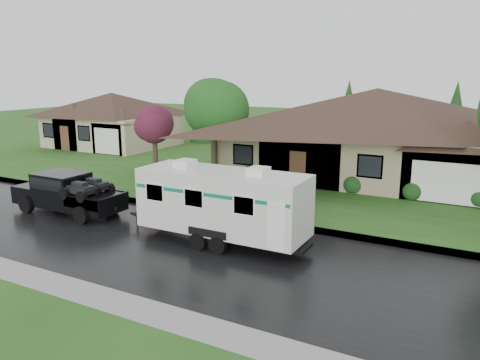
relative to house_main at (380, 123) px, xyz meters
The scene contains 11 objects.
ground 14.48m from the house_main, 99.41° to the right, with size 140.00×140.00×0.00m, color #235119.
road 16.40m from the house_main, 98.24° to the right, with size 140.00×8.00×0.01m, color black.
curb 12.32m from the house_main, 101.19° to the right, with size 140.00×0.50×0.15m, color gray.
lawn 4.36m from the house_main, 153.11° to the left, with size 140.00×26.00×0.15m, color #235119.
house_main is the anchor object (origin of this frame).
house_far 24.17m from the house_main, behind, with size 10.80×8.64×5.80m.
tree_left_green 10.42m from the house_main, 148.71° to the right, with size 3.74×3.74×6.19m.
tree_red 14.72m from the house_main, 160.38° to the right, with size 2.75×2.75×4.55m.
shrub_row 5.42m from the house_main, 93.69° to the right, with size 13.60×1.00×1.00m.
pickup_truck 18.86m from the house_main, 128.75° to the right, with size 5.84×2.22×1.95m.
travel_trailer 14.97m from the house_main, 101.22° to the right, with size 7.21×2.53×3.23m.
Camera 1 is at (8.44, -16.10, 6.66)m, focal length 35.00 mm.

